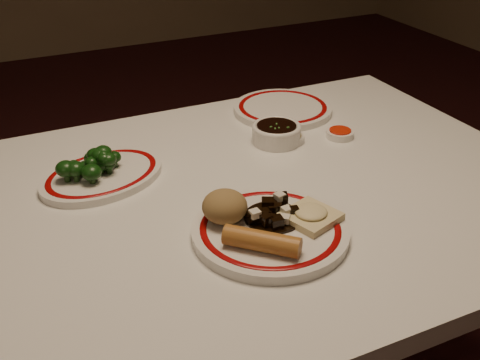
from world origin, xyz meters
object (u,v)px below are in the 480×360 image
object	(u,v)px
main_plate	(270,231)
broccoli_plate	(102,175)
soy_bowl	(276,134)
dining_table	(254,229)
spring_roll	(262,241)
broccoli_pile	(94,161)
rice_mound	(225,206)
fried_wonton	(311,215)
stirfry_heap	(272,214)

from	to	relation	value
main_plate	broccoli_plate	xyz separation A→B (m)	(-0.21, 0.32, -0.00)
soy_bowl	main_plate	bearing A→B (deg)	-120.09
dining_table	soy_bowl	xyz separation A→B (m)	(0.14, 0.17, 0.11)
spring_roll	soy_bowl	xyz separation A→B (m)	(0.23, 0.37, -0.01)
spring_roll	broccoli_plate	distance (m)	0.41
main_plate	broccoli_pile	size ratio (longest dim) A/B	2.60
rice_mound	broccoli_plate	xyz separation A→B (m)	(-0.15, 0.27, -0.04)
fried_wonton	soy_bowl	bearing A→B (deg)	71.20
broccoli_plate	stirfry_heap	bearing A→B (deg)	-53.21
spring_roll	rice_mound	bearing A→B (deg)	53.79
main_plate	rice_mound	xyz separation A→B (m)	(-0.06, 0.05, 0.04)
fried_wonton	broccoli_pile	size ratio (longest dim) A/B	0.80
main_plate	rice_mound	distance (m)	0.09
soy_bowl	stirfry_heap	bearing A→B (deg)	-119.78
rice_mound	stirfry_heap	distance (m)	0.08
rice_mound	stirfry_heap	world-z (taller)	rice_mound
spring_roll	fried_wonton	bearing A→B (deg)	-26.00
rice_mound	spring_roll	distance (m)	0.11
dining_table	rice_mound	bearing A→B (deg)	-136.99
spring_roll	fried_wonton	distance (m)	0.12
broccoli_pile	soy_bowl	distance (m)	0.41
fried_wonton	dining_table	bearing A→B (deg)	99.24
main_plate	soy_bowl	xyz separation A→B (m)	(0.19, 0.32, 0.01)
main_plate	fried_wonton	distance (m)	0.08
rice_mound	soy_bowl	xyz separation A→B (m)	(0.25, 0.27, -0.03)
stirfry_heap	broccoli_plate	size ratio (longest dim) A/B	0.33
dining_table	broccoli_plate	world-z (taller)	broccoli_plate
spring_roll	soy_bowl	bearing A→B (deg)	12.62
stirfry_heap	broccoli_pile	world-z (taller)	broccoli_pile
dining_table	broccoli_pile	bearing A→B (deg)	147.45
stirfry_heap	broccoli_plate	world-z (taller)	stirfry_heap
broccoli_pile	spring_roll	bearing A→B (deg)	-64.73
broccoli_plate	broccoli_pile	size ratio (longest dim) A/B	2.33
stirfry_heap	soy_bowl	distance (m)	0.35
fried_wonton	stirfry_heap	world-z (taller)	stirfry_heap
main_plate	broccoli_plate	distance (m)	0.38
rice_mound	broccoli_plate	distance (m)	0.31
broccoli_plate	soy_bowl	distance (m)	0.40
spring_roll	stirfry_heap	size ratio (longest dim) A/B	1.23
dining_table	main_plate	size ratio (longest dim) A/B	3.44
main_plate	dining_table	bearing A→B (deg)	72.89
spring_roll	broccoli_plate	xyz separation A→B (m)	(-0.17, 0.37, -0.03)
dining_table	soy_bowl	bearing A→B (deg)	50.39
broccoli_pile	rice_mound	bearing A→B (deg)	-59.51
main_plate	fried_wonton	xyz separation A→B (m)	(0.07, -0.01, 0.02)
rice_mound	spring_roll	bearing A→B (deg)	-80.42
dining_table	broccoli_pile	size ratio (longest dim) A/B	8.95
dining_table	fried_wonton	distance (m)	0.20
broccoli_plate	soy_bowl	bearing A→B (deg)	0.15
stirfry_heap	soy_bowl	bearing A→B (deg)	60.22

